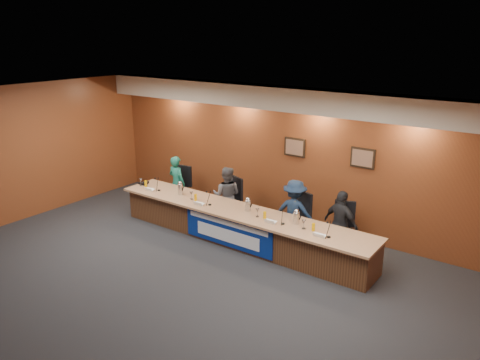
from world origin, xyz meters
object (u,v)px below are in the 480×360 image
object	(u,v)px
office_chair_d	(342,232)
carafe_right	(296,218)
dais_body	(239,227)
office_chair_b	(229,203)
carafe_left	(180,189)
carafe_mid	(248,206)
speakerphone	(144,183)
banner	(228,232)
office_chair_a	(180,190)
panelist_a	(177,183)
panelist_d	(341,224)
office_chair_c	(296,220)
panelist_c	(294,212)
panelist_b	(227,195)

from	to	relation	value
office_chair_d	carafe_right	distance (m)	1.06
dais_body	office_chair_b	size ratio (longest dim) A/B	12.50
office_chair_d	carafe_left	bearing A→B (deg)	176.03
dais_body	carafe_mid	xyz separation A→B (m)	(0.19, 0.05, 0.51)
carafe_right	speakerphone	world-z (taller)	carafe_right
carafe_right	office_chair_d	bearing A→B (deg)	48.46
carafe_left	carafe_mid	distance (m)	1.84
office_chair_d	speakerphone	distance (m)	4.97
banner	office_chair_a	distance (m)	2.72
panelist_a	panelist_d	size ratio (longest dim) A/B	1.01
panelist_d	carafe_mid	bearing A→B (deg)	33.43
office_chair_b	carafe_right	bearing A→B (deg)	1.47
speakerphone	carafe_mid	bearing A→B (deg)	0.98
panelist_a	office_chair_c	size ratio (longest dim) A/B	2.90
carafe_right	office_chair_c	bearing A→B (deg)	118.43
panelist_a	speakerphone	size ratio (longest dim) A/B	4.35
panelist_c	panelist_b	bearing A→B (deg)	-9.72
dais_body	office_chair_d	size ratio (longest dim) A/B	12.50
office_chair_a	office_chair_c	bearing A→B (deg)	-6.16
banner	carafe_mid	bearing A→B (deg)	68.12
speakerphone	office_chair_b	bearing A→B (deg)	21.03
dais_body	office_chair_b	xyz separation A→B (m)	(-0.86, 0.77, 0.13)
dais_body	office_chair_d	bearing A→B (deg)	21.12
panelist_a	office_chair_d	xyz separation A→B (m)	(4.45, 0.10, -0.22)
panelist_b	office_chair_d	xyz separation A→B (m)	(2.87, 0.10, -0.21)
panelist_d	office_chair_d	bearing A→B (deg)	-75.61
panelist_a	carafe_mid	distance (m)	2.71
office_chair_d	carafe_mid	distance (m)	2.00
carafe_left	panelist_a	bearing A→B (deg)	138.10
banner	panelist_a	size ratio (longest dim) A/B	1.58
panelist_a	carafe_left	bearing A→B (deg)	142.46
panelist_b	carafe_left	size ratio (longest dim) A/B	5.42
panelist_c	panelist_d	distance (m)	1.06
panelist_c	banner	bearing A→B (deg)	39.29
panelist_b	panelist_d	xyz separation A→B (m)	(2.87, 0.00, -0.00)
panelist_c	carafe_right	xyz separation A→B (m)	(0.40, -0.64, 0.17)
panelist_a	office_chair_d	world-z (taller)	panelist_a
dais_body	panelist_b	world-z (taller)	panelist_b
panelist_b	office_chair_b	xyz separation A→B (m)	(0.00, 0.10, -0.21)
panelist_b	office_chair_d	size ratio (longest dim) A/B	2.88
office_chair_c	carafe_right	bearing A→B (deg)	-40.91
office_chair_c	carafe_right	xyz separation A→B (m)	(0.40, -0.74, 0.39)
panelist_b	speakerphone	bearing A→B (deg)	-5.37
panelist_d	office_chair_a	xyz separation A→B (m)	(-4.45, 0.10, -0.21)
carafe_mid	carafe_left	bearing A→B (deg)	-177.45
panelist_b	panelist_c	world-z (taller)	panelist_c
carafe_mid	banner	bearing A→B (deg)	-111.88
panelist_b	office_chair_c	bearing A→B (deg)	159.26
panelist_c	panelist_d	xyz separation A→B (m)	(1.06, 0.00, -0.01)
office_chair_d	speakerphone	size ratio (longest dim) A/B	1.50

